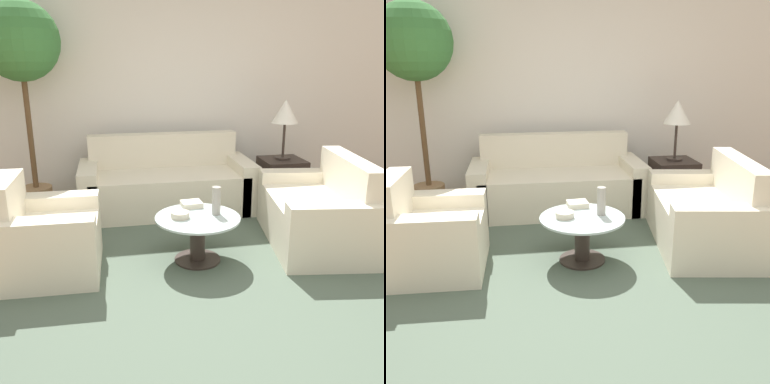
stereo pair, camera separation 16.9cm
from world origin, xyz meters
TOP-DOWN VIEW (x-y plane):
  - ground_plane at (0.00, 0.00)m, footprint 14.00×14.00m
  - wall_back at (0.00, 2.84)m, footprint 10.00×0.06m
  - rug at (-0.02, 0.80)m, footprint 3.43×3.66m
  - sofa_main at (-0.10, 2.21)m, footprint 1.94×0.85m
  - armchair at (-1.29, 0.84)m, footprint 0.80×0.84m
  - loveseat at (1.19, 0.97)m, footprint 0.99×1.40m
  - coffee_table at (-0.02, 0.80)m, footprint 0.73×0.73m
  - side_table at (1.26, 2.09)m, footprint 0.48×0.48m
  - table_lamp at (1.26, 2.09)m, footprint 0.30×0.30m
  - potted_plant at (-1.57, 2.40)m, footprint 0.82×0.82m
  - vase at (0.15, 0.84)m, footprint 0.07×0.07m
  - bowl at (-0.17, 0.81)m, footprint 0.16×0.16m
  - book_stack at (-0.02, 1.08)m, footprint 0.19×0.17m

SIDE VIEW (x-z plane):
  - ground_plane at x=0.00m, z-range 0.00..0.00m
  - rug at x=-0.02m, z-range 0.00..0.01m
  - coffee_table at x=-0.02m, z-range 0.06..0.47m
  - side_table at x=1.26m, z-range 0.00..0.56m
  - armchair at x=-1.29m, z-range -0.12..0.69m
  - loveseat at x=1.19m, z-range -0.13..0.70m
  - sofa_main at x=-0.10m, z-range -0.14..0.71m
  - book_stack at x=-0.02m, z-range 0.41..0.45m
  - bowl at x=-0.17m, z-range 0.41..0.46m
  - vase at x=0.15m, z-range 0.41..0.65m
  - table_lamp at x=1.26m, z-range 0.75..1.44m
  - wall_back at x=0.00m, z-range 0.00..2.60m
  - potted_plant at x=-1.57m, z-range 0.62..2.89m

